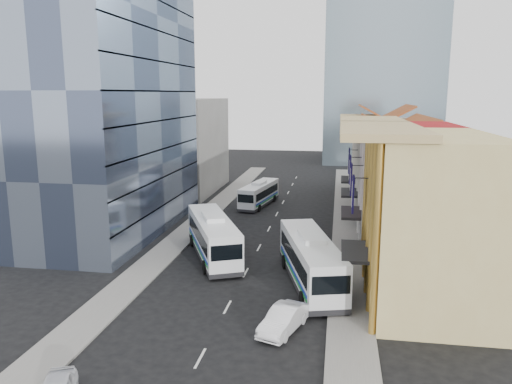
% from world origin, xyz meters
% --- Properties ---
extents(ground, '(200.00, 200.00, 0.00)m').
position_xyz_m(ground, '(0.00, 0.00, 0.00)').
color(ground, black).
rests_on(ground, ground).
extents(sidewalk_right, '(3.00, 90.00, 0.15)m').
position_xyz_m(sidewalk_right, '(8.50, 22.00, 0.07)').
color(sidewalk_right, slate).
rests_on(sidewalk_right, ground).
extents(sidewalk_left, '(3.00, 90.00, 0.15)m').
position_xyz_m(sidewalk_left, '(-8.50, 22.00, 0.07)').
color(sidewalk_left, slate).
rests_on(sidewalk_left, ground).
extents(shophouse_tan, '(8.00, 14.00, 12.00)m').
position_xyz_m(shophouse_tan, '(14.00, 5.00, 6.00)').
color(shophouse_tan, '#DBC67E').
rests_on(shophouse_tan, ground).
extents(shophouse_red, '(8.00, 10.00, 12.00)m').
position_xyz_m(shophouse_red, '(14.00, 17.00, 6.00)').
color(shophouse_red, '#9F1213').
rests_on(shophouse_red, ground).
extents(shophouse_cream_near, '(8.00, 9.00, 10.00)m').
position_xyz_m(shophouse_cream_near, '(14.00, 26.50, 5.00)').
color(shophouse_cream_near, beige).
rests_on(shophouse_cream_near, ground).
extents(shophouse_cream_mid, '(8.00, 9.00, 10.00)m').
position_xyz_m(shophouse_cream_mid, '(14.00, 35.50, 5.00)').
color(shophouse_cream_mid, beige).
rests_on(shophouse_cream_mid, ground).
extents(shophouse_cream_far, '(8.00, 12.00, 11.00)m').
position_xyz_m(shophouse_cream_far, '(14.00, 46.00, 5.50)').
color(shophouse_cream_far, beige).
rests_on(shophouse_cream_far, ground).
extents(office_tower, '(12.00, 26.00, 30.00)m').
position_xyz_m(office_tower, '(-17.00, 19.00, 15.00)').
color(office_tower, '#3F4A64').
rests_on(office_tower, ground).
extents(office_block_far, '(10.00, 18.00, 14.00)m').
position_xyz_m(office_block_far, '(-16.00, 42.00, 7.00)').
color(office_block_far, gray).
rests_on(office_block_far, ground).
extents(bus_left_near, '(7.89, 12.73, 4.05)m').
position_xyz_m(bus_left_near, '(-3.69, 11.54, 2.03)').
color(bus_left_near, white).
rests_on(bus_left_near, ground).
extents(bus_left_far, '(4.16, 10.51, 3.29)m').
position_xyz_m(bus_left_far, '(-2.95, 33.48, 1.64)').
color(bus_left_far, silver).
rests_on(bus_left_far, ground).
extents(bus_right, '(6.26, 13.09, 4.09)m').
position_xyz_m(bus_right, '(5.50, 6.31, 2.05)').
color(bus_right, white).
rests_on(bus_right, ground).
extents(sedan_right, '(3.06, 4.99, 1.55)m').
position_xyz_m(sedan_right, '(4.30, -1.90, 0.78)').
color(sedan_right, white).
rests_on(sedan_right, ground).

